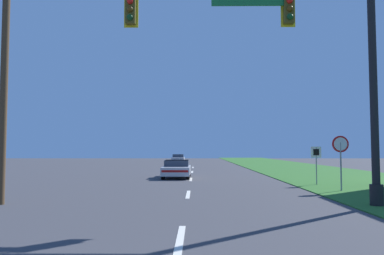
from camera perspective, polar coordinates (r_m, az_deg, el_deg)
name	(u,v)px	position (r m, az deg, el deg)	size (l,w,h in m)	color
grass_verge_right	(316,172)	(33.65, 18.32, -6.43)	(10.00, 110.00, 0.04)	#2D6626
road_center_line	(191,179)	(24.10, -0.19, -7.92)	(0.16, 34.80, 0.01)	silver
signal_mast	(305,54)	(13.64, 16.78, 10.61)	(9.80, 0.47, 8.40)	black
car_ahead	(177,169)	(25.61, -2.33, -6.30)	(1.84, 4.27, 1.19)	black
far_car	(178,158)	(56.17, -2.11, -4.71)	(1.82, 4.31, 1.19)	black
stop_sign	(341,151)	(18.49, 21.70, -3.29)	(0.76, 0.07, 2.50)	gray
route_sign_post	(316,157)	(21.30, 18.40, -4.24)	(0.55, 0.06, 2.03)	gray
utility_pole_near	(4,78)	(14.96, -26.70, 6.79)	(1.80, 0.26, 8.61)	#4C3823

